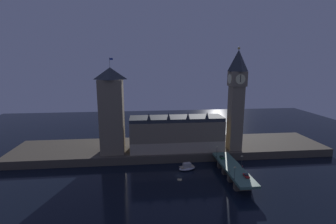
# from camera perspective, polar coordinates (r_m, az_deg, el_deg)

# --- Properties ---
(ground_plane) EXTENTS (400.00, 400.00, 0.00)m
(ground_plane) POSITION_cam_1_polar(r_m,az_deg,el_deg) (144.46, 2.74, -14.67)
(ground_plane) COLOR black
(embankment) EXTENTS (220.00, 42.00, 5.34)m
(embankment) POSITION_cam_1_polar(r_m,az_deg,el_deg) (179.11, 0.84, -8.49)
(embankment) COLOR #4C4438
(embankment) RESTS_ON ground_plane
(parliament_hall) EXTENTS (62.62, 17.87, 27.35)m
(parliament_hall) POSITION_cam_1_polar(r_m,az_deg,el_deg) (165.87, 2.02, -5.02)
(parliament_hall) COLOR #7F7056
(parliament_hall) RESTS_ON embankment
(clock_tower) EXTENTS (10.49, 10.60, 68.27)m
(clock_tower) POSITION_cam_1_polar(r_m,az_deg,el_deg) (167.49, 15.72, 3.37)
(clock_tower) COLOR #7F7056
(clock_tower) RESTS_ON embankment
(victoria_tower) EXTENTS (15.21, 15.21, 61.61)m
(victoria_tower) POSITION_cam_1_polar(r_m,az_deg,el_deg) (161.42, -13.05, 0.29)
(victoria_tower) COLOR #7F7056
(victoria_tower) RESTS_ON embankment
(bridge) EXTENTS (10.19, 46.00, 6.28)m
(bridge) POSITION_cam_1_polar(r_m,az_deg,el_deg) (145.49, 14.94, -13.05)
(bridge) COLOR #4C7560
(bridge) RESTS_ON ground_plane
(car_northbound_lead) EXTENTS (1.99, 3.95, 1.56)m
(car_northbound_lead) POSITION_cam_1_polar(r_m,az_deg,el_deg) (154.61, 12.52, -10.31)
(car_northbound_lead) COLOR #235633
(car_northbound_lead) RESTS_ON bridge
(car_southbound_lead) EXTENTS (2.04, 4.60, 1.34)m
(car_southbound_lead) POSITION_cam_1_polar(r_m,az_deg,el_deg) (134.61, 17.88, -14.00)
(car_southbound_lead) COLOR red
(car_southbound_lead) RESTS_ON bridge
(pedestrian_near_rail) EXTENTS (0.38, 0.38, 1.82)m
(pedestrian_near_rail) POSITION_cam_1_polar(r_m,az_deg,el_deg) (136.59, 14.30, -13.26)
(pedestrian_near_rail) COLOR black
(pedestrian_near_rail) RESTS_ON bridge
(pedestrian_mid_walk) EXTENTS (0.38, 0.38, 1.60)m
(pedestrian_mid_walk) POSITION_cam_1_polar(r_m,az_deg,el_deg) (143.86, 17.06, -12.18)
(pedestrian_mid_walk) COLOR black
(pedestrian_mid_walk) RESTS_ON bridge
(street_lamp_near) EXTENTS (1.34, 0.60, 6.86)m
(street_lamp_near) POSITION_cam_1_polar(r_m,az_deg,el_deg) (128.75, 15.37, -13.25)
(street_lamp_near) COLOR #2D3333
(street_lamp_near) RESTS_ON bridge
(street_lamp_mid) EXTENTS (1.34, 0.60, 6.51)m
(street_lamp_mid) POSITION_cam_1_polar(r_m,az_deg,el_deg) (144.87, 16.90, -10.62)
(street_lamp_mid) COLOR #2D3333
(street_lamp_mid) RESTS_ON bridge
(street_lamp_far) EXTENTS (1.34, 0.60, 7.31)m
(street_lamp_far) POSITION_cam_1_polar(r_m,az_deg,el_deg) (154.32, 11.40, -8.79)
(street_lamp_far) COLOR #2D3333
(street_lamp_far) RESTS_ON bridge
(boat_upstream) EXTENTS (10.82, 6.81, 4.48)m
(boat_upstream) POSITION_cam_1_polar(r_m,az_deg,el_deg) (150.87, 4.46, -12.84)
(boat_upstream) COLOR white
(boat_upstream) RESTS_ON ground_plane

